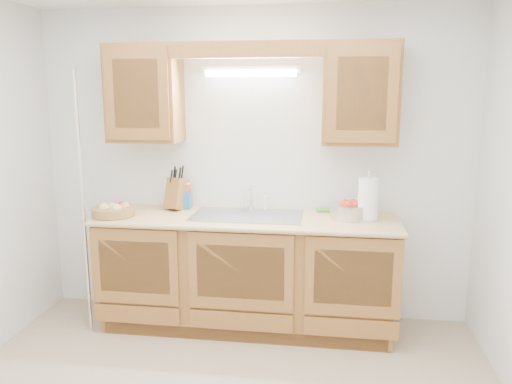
% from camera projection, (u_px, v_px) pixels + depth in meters
% --- Properties ---
extents(room, '(3.52, 3.50, 2.50)m').
position_uv_depth(room, '(211.00, 205.00, 2.61)').
color(room, tan).
rests_on(room, ground).
extents(base_cabinets, '(2.20, 0.60, 0.86)m').
position_uv_depth(base_cabinets, '(247.00, 273.00, 3.93)').
color(base_cabinets, brown).
rests_on(base_cabinets, ground).
extents(countertop, '(2.30, 0.63, 0.04)m').
position_uv_depth(countertop, '(247.00, 219.00, 3.83)').
color(countertop, tan).
rests_on(countertop, base_cabinets).
extents(upper_cabinet_left, '(0.55, 0.33, 0.75)m').
position_uv_depth(upper_cabinet_left, '(145.00, 94.00, 3.91)').
color(upper_cabinet_left, brown).
rests_on(upper_cabinet_left, room).
extents(upper_cabinet_right, '(0.55, 0.33, 0.75)m').
position_uv_depth(upper_cabinet_right, '(360.00, 94.00, 3.68)').
color(upper_cabinet_right, brown).
rests_on(upper_cabinet_right, room).
extents(valance, '(2.20, 0.05, 0.12)m').
position_uv_depth(valance, '(246.00, 49.00, 3.59)').
color(valance, brown).
rests_on(valance, room).
extents(fluorescent_fixture, '(0.76, 0.08, 0.08)m').
position_uv_depth(fluorescent_fixture, '(251.00, 71.00, 3.84)').
color(fluorescent_fixture, white).
rests_on(fluorescent_fixture, room).
extents(sink, '(0.84, 0.46, 0.36)m').
position_uv_depth(sink, '(247.00, 225.00, 3.86)').
color(sink, '#9E9EA3').
rests_on(sink, countertop).
extents(wire_shelf_pole, '(0.03, 0.03, 2.00)m').
position_uv_depth(wire_shelf_pole, '(83.00, 206.00, 3.73)').
color(wire_shelf_pole, silver).
rests_on(wire_shelf_pole, ground).
extents(outlet_plate, '(0.08, 0.01, 0.12)m').
position_uv_depth(outlet_plate, '(371.00, 181.00, 3.95)').
color(outlet_plate, white).
rests_on(outlet_plate, room).
extents(fruit_basket, '(0.39, 0.39, 0.10)m').
position_uv_depth(fruit_basket, '(113.00, 210.00, 3.85)').
color(fruit_basket, olive).
rests_on(fruit_basket, countertop).
extents(knife_block, '(0.19, 0.24, 0.36)m').
position_uv_depth(knife_block, '(177.00, 193.00, 4.06)').
color(knife_block, brown).
rests_on(knife_block, countertop).
extents(orange_canister, '(0.08, 0.08, 0.21)m').
position_uv_depth(orange_canister, '(187.00, 195.00, 4.11)').
color(orange_canister, '#DB490C').
rests_on(orange_canister, countertop).
extents(soap_bottle, '(0.09, 0.09, 0.20)m').
position_uv_depth(soap_bottle, '(186.00, 196.00, 4.08)').
color(soap_bottle, '#2265AD').
rests_on(soap_bottle, countertop).
extents(sponge, '(0.14, 0.10, 0.03)m').
position_uv_depth(sponge, '(325.00, 210.00, 3.99)').
color(sponge, '#CC333F').
rests_on(sponge, countertop).
extents(paper_towel, '(0.18, 0.18, 0.37)m').
position_uv_depth(paper_towel, '(368.00, 199.00, 3.69)').
color(paper_towel, silver).
rests_on(paper_towel, countertop).
extents(apple_bowl, '(0.33, 0.33, 0.15)m').
position_uv_depth(apple_bowl, '(349.00, 210.00, 3.76)').
color(apple_bowl, silver).
rests_on(apple_bowl, countertop).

